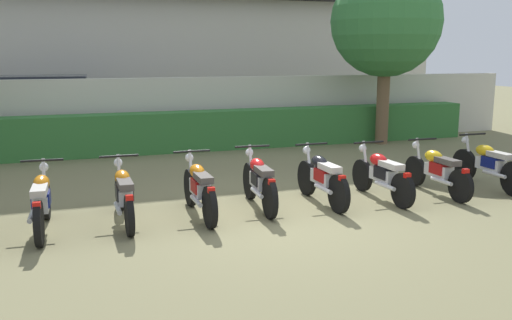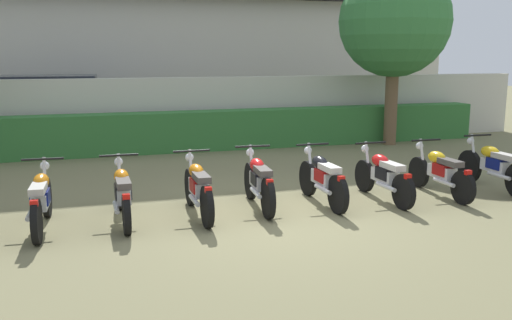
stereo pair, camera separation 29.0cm
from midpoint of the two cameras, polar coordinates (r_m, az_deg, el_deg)
name	(u,v)px [view 1 (the left image)]	position (r m, az deg, el deg)	size (l,w,h in m)	color
ground	(276,219)	(8.63, 1.05, -6.04)	(60.00, 60.00, 0.00)	olive
building	(137,6)	(22.56, -12.40, 15.14)	(22.06, 6.50, 8.61)	beige
compound_wall	(179,112)	(15.31, -8.44, 4.82)	(20.96, 0.30, 1.88)	beige
hedge_row	(185,131)	(14.68, -7.86, 2.91)	(16.77, 0.70, 1.03)	#337033
parked_car	(45,109)	(17.21, -21.22, 4.85)	(4.61, 2.32, 1.89)	navy
tree_far_side	(386,22)	(16.00, 12.62, 13.58)	(3.02, 3.02, 4.88)	brown
motorcycle_in_row_1	(42,201)	(8.53, -21.94, -3.90)	(0.60, 1.92, 0.96)	black
motorcycle_in_row_2	(124,194)	(8.61, -14.30, -3.38)	(0.60, 1.92, 0.95)	black
motorcycle_in_row_3	(199,188)	(8.72, -6.77, -2.85)	(0.60, 1.91, 0.97)	black
motorcycle_in_row_4	(259,181)	(9.12, -0.59, -2.15)	(0.60, 1.87, 0.98)	black
motorcycle_in_row_5	(322,177)	(9.44, 5.88, -1.77)	(0.60, 1.86, 0.97)	black
motorcycle_in_row_6	(382,174)	(9.89, 11.91, -1.44)	(0.60, 1.88, 0.95)	black
motorcycle_in_row_7	(437,170)	(10.53, 17.25, -0.98)	(0.60, 1.91, 0.95)	black
motorcycle_in_row_8	(489,164)	(11.31, 21.98, -0.41)	(0.60, 1.98, 0.97)	black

